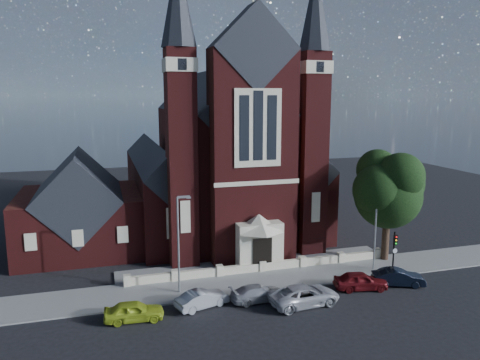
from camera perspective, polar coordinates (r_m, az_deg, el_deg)
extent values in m
plane|color=black|center=(51.19, -0.46, -7.79)|extent=(120.00, 120.00, 0.00)
cube|color=slate|center=(41.82, 3.63, -12.06)|extent=(60.00, 5.00, 0.12)
cube|color=slate|center=(45.33, 1.86, -10.23)|extent=(26.00, 3.00, 0.14)
cube|color=beige|center=(43.56, 2.71, -11.11)|extent=(24.00, 0.40, 0.90)
cube|color=#4B1414|center=(59.01, -3.17, 1.61)|extent=(10.00, 30.00, 14.00)
cube|color=black|center=(58.37, -3.24, 8.42)|extent=(10.00, 30.20, 10.00)
cube|color=#4B1414|center=(57.32, -10.22, -1.84)|extent=(5.00, 26.00, 8.00)
cube|color=#4B1414|center=(60.75, 3.98, -1.02)|extent=(5.00, 26.00, 8.00)
cube|color=black|center=(56.63, -10.35, 2.12)|extent=(5.01, 26.20, 5.01)
cube|color=black|center=(60.10, 4.02, 2.72)|extent=(5.01, 26.20, 5.01)
cube|color=#4B1414|center=(43.80, 1.52, 2.56)|extent=(8.00, 3.00, 20.00)
cube|color=black|center=(43.60, 1.59, 15.70)|extent=(8.00, 3.20, 8.00)
cube|color=beige|center=(42.03, 2.20, 6.35)|extent=(4.40, 0.15, 7.00)
cube|color=black|center=(41.95, 2.23, 6.61)|extent=(0.90, 0.08, 6.20)
cube|color=beige|center=(43.71, 2.29, -7.97)|extent=(4.20, 2.00, 4.40)
cube|color=black|center=(42.96, 2.75, -9.14)|extent=(1.80, 0.12, 3.20)
cone|color=beige|center=(43.07, 2.32, -5.18)|extent=(4.60, 4.60, 1.60)
cube|color=#4B1414|center=(43.23, -7.12, 2.39)|extent=(2.60, 2.60, 20.00)
cube|color=beige|center=(42.91, -7.38, 13.70)|extent=(2.80, 2.80, 1.20)
cone|color=black|center=(43.59, -7.56, 20.93)|extent=(3.20, 3.20, 8.00)
cube|color=#4B1414|center=(47.12, 8.69, 3.00)|extent=(2.60, 2.60, 20.00)
cube|color=beige|center=(46.82, 8.97, 13.37)|extent=(2.80, 2.80, 1.20)
cone|color=black|center=(47.45, 9.17, 20.01)|extent=(3.20, 3.20, 8.00)
cube|color=#4B1414|center=(51.45, -18.89, -4.78)|extent=(12.00, 12.00, 6.00)
cube|color=black|center=(50.79, -19.08, -1.51)|extent=(8.49, 12.20, 8.49)
cylinder|color=black|center=(47.75, 17.34, -6.47)|extent=(0.70, 0.70, 5.00)
sphere|color=black|center=(46.79, 17.60, -1.77)|extent=(6.40, 6.40, 6.40)
sphere|color=black|center=(45.69, 18.99, 0.42)|extent=(4.40, 4.40, 4.40)
cylinder|color=gray|center=(38.07, -7.52, -7.99)|extent=(0.16, 0.16, 8.00)
cube|color=gray|center=(37.10, -6.90, -2.06)|extent=(1.00, 0.15, 0.18)
cube|color=gray|center=(37.18, -6.29, -2.14)|extent=(0.35, 0.22, 0.12)
cylinder|color=gray|center=(44.40, 16.18, -5.65)|extent=(0.16, 0.16, 8.00)
cube|color=gray|center=(43.78, 17.00, -0.54)|extent=(1.00, 0.15, 0.18)
cube|color=gray|center=(44.01, 17.42, -0.61)|extent=(0.35, 0.22, 0.12)
cylinder|color=black|center=(44.34, 18.21, -8.49)|extent=(0.14, 0.14, 4.00)
cube|color=black|center=(43.83, 18.41, -6.94)|extent=(0.28, 0.22, 0.90)
sphere|color=red|center=(43.65, 18.53, -6.61)|extent=(0.14, 0.14, 0.14)
sphere|color=#CC8C0C|center=(43.73, 18.51, -6.98)|extent=(0.14, 0.14, 0.14)
sphere|color=#0C9919|center=(43.82, 18.49, -7.36)|extent=(0.14, 0.14, 0.14)
imported|color=#A8BF26|center=(35.44, -12.79, -15.32)|extent=(4.32, 1.99, 1.43)
imported|color=#9C9DA3|center=(36.66, -4.62, -14.25)|extent=(4.37, 2.64, 1.36)
imported|color=gray|center=(37.64, 2.21, -13.61)|extent=(4.53, 2.10, 1.28)
imported|color=silver|center=(37.28, 7.85, -13.73)|extent=(5.76, 3.06, 1.54)
imported|color=maroon|center=(40.85, 14.49, -11.80)|extent=(4.69, 2.66, 1.50)
imported|color=black|center=(42.53, 18.74, -11.18)|extent=(4.57, 2.87, 1.42)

